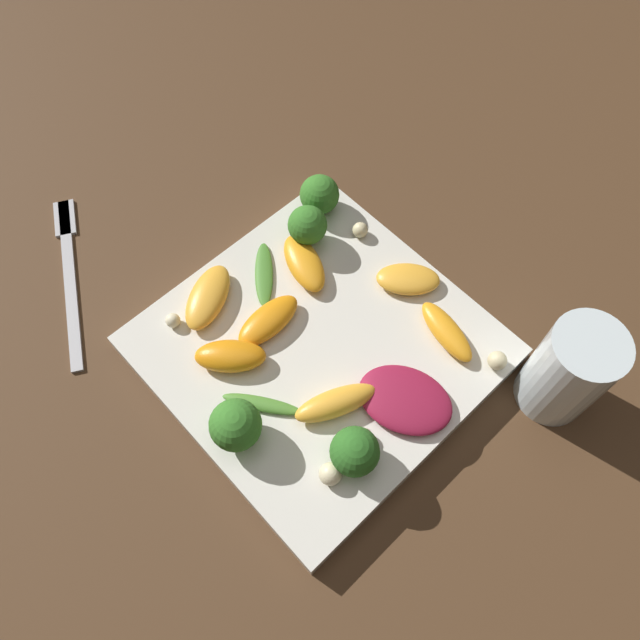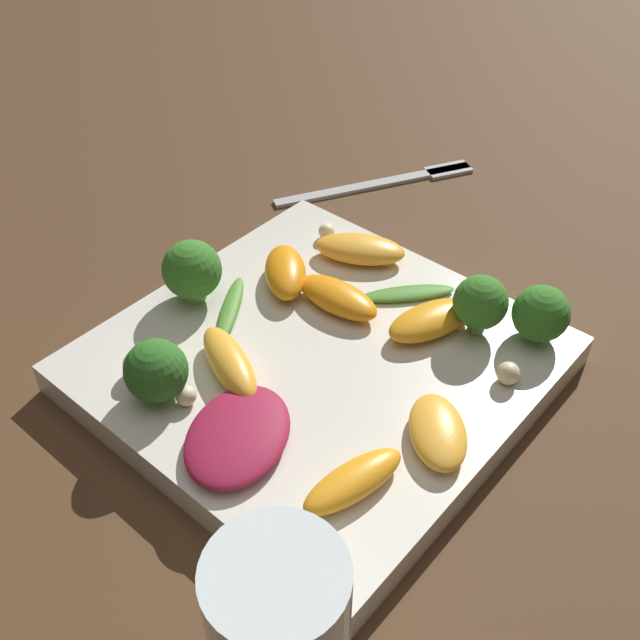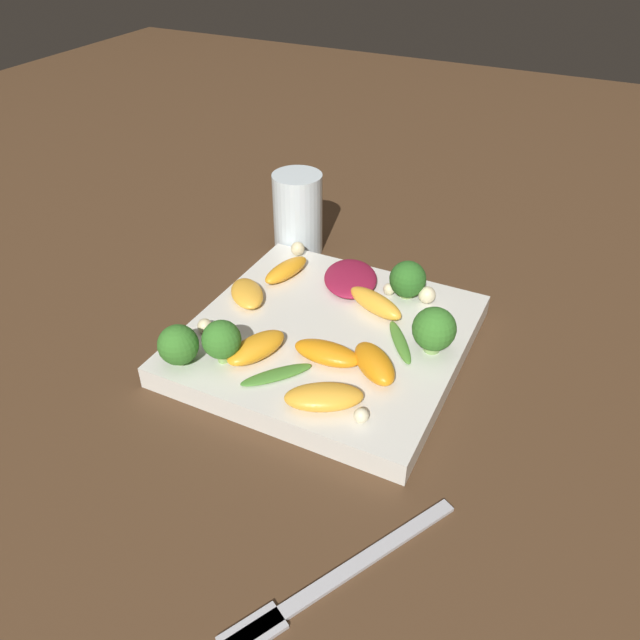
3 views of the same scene
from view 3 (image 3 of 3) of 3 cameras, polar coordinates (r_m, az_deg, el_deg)
name	(u,v)px [view 3 (image 3 of 3)]	position (r m, az deg, el deg)	size (l,w,h in m)	color
ground_plane	(327,348)	(0.65, 0.69, -2.54)	(2.40, 2.40, 0.00)	#4C331E
plate	(328,339)	(0.65, 0.69, -1.73)	(0.27, 0.27, 0.02)	silver
drinking_glass	(298,213)	(0.80, -2.04, 9.71)	(0.06, 0.06, 0.10)	silver
fork	(321,587)	(0.47, 0.10, -23.20)	(0.11, 0.18, 0.01)	#B2B2B7
radicchio_leaf_0	(350,278)	(0.71, 2.80, 3.84)	(0.09, 0.10, 0.01)	maroon
orange_segment_0	(375,303)	(0.66, 5.08, 1.56)	(0.08, 0.05, 0.02)	#FCAD33
orange_segment_1	(374,363)	(0.58, 4.99, -3.97)	(0.07, 0.06, 0.02)	orange
orange_segment_2	(247,293)	(0.69, -6.68, 2.43)	(0.07, 0.07, 0.02)	#FCAD33
orange_segment_3	(256,347)	(0.61, -5.85, -2.52)	(0.05, 0.07, 0.02)	orange
orange_segment_4	(324,397)	(0.55, 0.35, -7.05)	(0.08, 0.06, 0.02)	#FCAD33
orange_segment_5	(327,353)	(0.60, 0.63, -3.04)	(0.07, 0.03, 0.02)	orange
orange_segment_6	(286,270)	(0.72, -3.11, 4.60)	(0.04, 0.07, 0.02)	orange
broccoli_floret_0	(178,345)	(0.60, -12.84, -2.25)	(0.04, 0.04, 0.04)	#7A9E51
broccoli_floret_1	(222,340)	(0.59, -8.99, -1.82)	(0.04, 0.04, 0.04)	#84AD5B
broccoli_floret_2	(434,329)	(0.61, 10.39, -0.86)	(0.04, 0.04, 0.05)	#84AD5B
broccoli_floret_3	(408,280)	(0.69, 8.02, 3.68)	(0.04, 0.04, 0.04)	#7A9E51
arugula_sprig_0	(276,375)	(0.58, -4.01, -5.01)	(0.06, 0.06, 0.01)	#47842D
arugula_sprig_1	(400,342)	(0.62, 7.32, -2.00)	(0.05, 0.06, 0.01)	#518E33
macadamia_nut_0	(298,249)	(0.76, -2.05, 6.53)	(0.02, 0.02, 0.02)	beige
macadamia_nut_1	(427,295)	(0.69, 9.76, 2.27)	(0.02, 0.02, 0.02)	beige
macadamia_nut_2	(361,415)	(0.54, 3.78, -8.70)	(0.01, 0.01, 0.01)	beige
macadamia_nut_3	(205,326)	(0.64, -10.49, -0.53)	(0.02, 0.02, 0.02)	beige
macadamia_nut_4	(389,289)	(0.69, 6.33, 2.82)	(0.01, 0.01, 0.01)	beige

